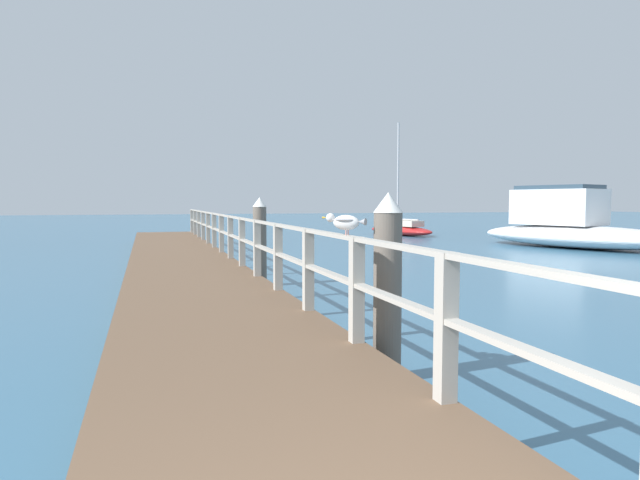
% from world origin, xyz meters
% --- Properties ---
extents(pier_deck, '(2.36, 24.58, 0.44)m').
position_xyz_m(pier_deck, '(0.00, 12.29, 0.22)').
color(pier_deck, brown).
rests_on(pier_deck, ground_plane).
extents(pier_railing, '(0.12, 23.10, 1.00)m').
position_xyz_m(pier_railing, '(1.10, 12.29, 1.06)').
color(pier_railing, '#B2ADA3').
rests_on(pier_railing, pier_deck).
extents(dock_piling_near, '(0.29, 0.29, 1.87)m').
position_xyz_m(dock_piling_near, '(1.48, 4.22, 0.94)').
color(dock_piling_near, '#6B6056').
rests_on(dock_piling_near, ground_plane).
extents(dock_piling_far, '(0.29, 0.29, 1.87)m').
position_xyz_m(dock_piling_far, '(1.48, 10.68, 0.94)').
color(dock_piling_far, '#6B6056').
rests_on(dock_piling_far, ground_plane).
extents(seagull_foreground, '(0.36, 0.38, 0.21)m').
position_xyz_m(seagull_foreground, '(1.10, 4.38, 1.58)').
color(seagull_foreground, white).
rests_on(seagull_foreground, pier_railing).
extents(boat_0, '(2.43, 5.08, 5.93)m').
position_xyz_m(boat_0, '(12.09, 25.94, 0.33)').
color(boat_0, red).
rests_on(boat_0, ground_plane).
extents(boat_1, '(5.28, 8.51, 2.41)m').
position_xyz_m(boat_1, '(14.91, 16.80, 0.80)').
color(boat_1, white).
rests_on(boat_1, ground_plane).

